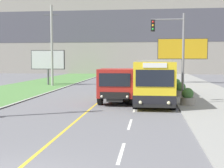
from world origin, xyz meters
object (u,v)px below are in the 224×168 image
at_px(planter_round_near, 188,97).
at_px(planter_round_far, 173,81).
at_px(dump_truck, 118,85).
at_px(planter_round_third, 176,85).
at_px(utility_pole_far, 52,45).
at_px(city_bus, 153,80).
at_px(billboard_small, 48,61).
at_px(planter_round_second, 181,90).
at_px(traffic_light_mast, 174,47).
at_px(billboard_large, 182,50).

xyz_separation_m(planter_round_near, planter_round_far, (0.15, 14.95, -0.01)).
bearing_deg(dump_truck, planter_round_third, 61.76).
xyz_separation_m(utility_pole_far, planter_round_near, (13.76, -14.01, -4.12)).
relative_size(utility_pole_far, planter_round_near, 8.23).
distance_m(dump_truck, planter_round_far, 14.91).
height_order(city_bus, utility_pole_far, utility_pole_far).
relative_size(city_bus, planter_round_near, 10.70).
xyz_separation_m(city_bus, planter_round_near, (2.24, -3.08, -0.96)).
relative_size(dump_truck, billboard_small, 1.59).
bearing_deg(planter_round_second, traffic_light_mast, -101.80).
xyz_separation_m(traffic_light_mast, planter_round_third, (1.01, 9.44, -3.36)).
bearing_deg(billboard_large, planter_round_near, -94.62).
relative_size(dump_truck, planter_round_second, 5.90).
distance_m(planter_round_near, planter_round_second, 4.98).
height_order(city_bus, dump_truck, city_bus).
height_order(billboard_small, planter_round_third, billboard_small).
bearing_deg(planter_round_second, billboard_large, 83.86).
height_order(traffic_light_mast, planter_round_far, traffic_light_mast).
relative_size(utility_pole_far, billboard_small, 2.21).
relative_size(billboard_small, planter_round_far, 3.77).
bearing_deg(billboard_large, planter_round_third, -98.87).
relative_size(billboard_large, planter_round_third, 5.65).
relative_size(dump_truck, traffic_light_mast, 1.08).
distance_m(dump_truck, utility_pole_far, 16.28).
bearing_deg(traffic_light_mast, dump_truck, 174.55).
bearing_deg(traffic_light_mast, planter_round_third, 83.87).
xyz_separation_m(billboard_small, planter_round_near, (14.71, -15.33, -2.36)).
relative_size(city_bus, planter_round_second, 10.65).
relative_size(planter_round_second, planter_round_far, 1.02).
distance_m(planter_round_near, planter_round_third, 9.97).
bearing_deg(billboard_large, dump_truck, -108.98).
bearing_deg(traffic_light_mast, planter_round_second, 78.20).
distance_m(dump_truck, planter_round_second, 6.34).
xyz_separation_m(billboard_large, planter_round_near, (-1.56, -19.30, -3.70)).
height_order(billboard_large, planter_round_near, billboard_large).
bearing_deg(planter_round_second, city_bus, -139.89).
height_order(planter_round_third, planter_round_far, planter_round_far).
bearing_deg(planter_round_far, billboard_small, 178.54).
bearing_deg(billboard_small, traffic_light_mast, -47.02).
xyz_separation_m(utility_pole_far, billboard_large, (15.32, 5.29, -0.42)).
height_order(dump_truck, planter_round_near, dump_truck).
bearing_deg(dump_truck, billboard_small, 124.54).
relative_size(billboard_large, planter_round_near, 5.54).
height_order(dump_truck, planter_round_third, dump_truck).
bearing_deg(dump_truck, planter_round_near, -10.56).
distance_m(billboard_large, planter_round_second, 14.87).
height_order(utility_pole_far, planter_round_far, utility_pole_far).
height_order(city_bus, planter_round_far, city_bus).
relative_size(billboard_large, billboard_small, 1.49).
distance_m(traffic_light_mast, planter_round_second, 5.65).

